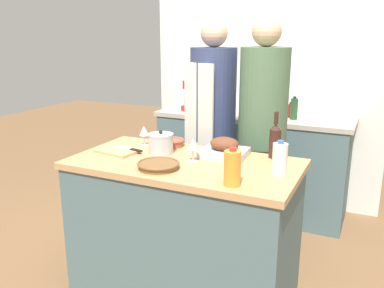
# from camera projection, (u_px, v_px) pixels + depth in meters

# --- Properties ---
(kitchen_island) EXTENTS (1.38, 0.73, 0.89)m
(kitchen_island) POSITION_uv_depth(u_px,v_px,m) (185.00, 228.00, 2.58)
(kitchen_island) COLOR #4C666B
(kitchen_island) RESTS_ON ground_plane
(back_counter) EXTENTS (1.77, 0.60, 0.93)m
(back_counter) POSITION_uv_depth(u_px,v_px,m) (252.00, 162.00, 3.84)
(back_counter) COLOR #4C666B
(back_counter) RESTS_ON ground_plane
(back_wall) EXTENTS (2.27, 0.10, 2.55)m
(back_wall) POSITION_uv_depth(u_px,v_px,m) (266.00, 73.00, 3.93)
(back_wall) COLOR silver
(back_wall) RESTS_ON ground_plane
(roasting_pan) EXTENTS (0.29, 0.26, 0.12)m
(roasting_pan) POSITION_uv_depth(u_px,v_px,m) (224.00, 149.00, 2.55)
(roasting_pan) COLOR #BCBCC1
(roasting_pan) RESTS_ON kitchen_island
(wicker_basket) EXTENTS (0.25, 0.25, 0.04)m
(wicker_basket) POSITION_uv_depth(u_px,v_px,m) (158.00, 165.00, 2.32)
(wicker_basket) COLOR brown
(wicker_basket) RESTS_ON kitchen_island
(cutting_board) EXTENTS (0.29, 0.21, 0.02)m
(cutting_board) POSITION_uv_depth(u_px,v_px,m) (118.00, 151.00, 2.64)
(cutting_board) COLOR tan
(cutting_board) RESTS_ON kitchen_island
(stock_pot) EXTENTS (0.16, 0.16, 0.15)m
(stock_pot) POSITION_uv_depth(u_px,v_px,m) (161.00, 143.00, 2.61)
(stock_pot) COLOR #B7B7BC
(stock_pot) RESTS_ON kitchen_island
(mixing_bowl) EXTENTS (0.15, 0.15, 0.05)m
(mixing_bowl) POSITION_uv_depth(u_px,v_px,m) (173.00, 142.00, 2.78)
(mixing_bowl) COLOR #A84C38
(mixing_bowl) RESTS_ON kitchen_island
(juice_jug) EXTENTS (0.09, 0.09, 0.20)m
(juice_jug) POSITION_uv_depth(u_px,v_px,m) (232.00, 168.00, 2.05)
(juice_jug) COLOR orange
(juice_jug) RESTS_ON kitchen_island
(milk_jug) EXTENTS (0.08, 0.08, 0.19)m
(milk_jug) POSITION_uv_depth(u_px,v_px,m) (280.00, 159.00, 2.21)
(milk_jug) COLOR white
(milk_jug) RESTS_ON kitchen_island
(wine_bottle_green) EXTENTS (0.07, 0.07, 0.29)m
(wine_bottle_green) POSITION_uv_depth(u_px,v_px,m) (275.00, 140.00, 2.50)
(wine_bottle_green) COLOR #381E19
(wine_bottle_green) RESTS_ON kitchen_island
(wine_glass_left) EXTENTS (0.07, 0.07, 0.14)m
(wine_glass_left) POSITION_uv_depth(u_px,v_px,m) (144.00, 131.00, 2.79)
(wine_glass_left) COLOR silver
(wine_glass_left) RESTS_ON kitchen_island
(wine_glass_right) EXTENTS (0.07, 0.07, 0.14)m
(wine_glass_right) POSITION_uv_depth(u_px,v_px,m) (193.00, 145.00, 2.43)
(wine_glass_right) COLOR silver
(wine_glass_right) RESTS_ON kitchen_island
(knife_chef) EXTENTS (0.23, 0.08, 0.01)m
(knife_chef) POSITION_uv_depth(u_px,v_px,m) (129.00, 149.00, 2.66)
(knife_chef) COLOR #B7B7BC
(knife_chef) RESTS_ON cutting_board
(stand_mixer) EXTENTS (0.18, 0.14, 0.29)m
(stand_mixer) POSITION_uv_depth(u_px,v_px,m) (193.00, 98.00, 3.85)
(stand_mixer) COLOR #B22323
(stand_mixer) RESTS_ON back_counter
(condiment_bottle_tall) EXTENTS (0.06, 0.06, 0.13)m
(condiment_bottle_tall) POSITION_uv_depth(u_px,v_px,m) (229.00, 109.00, 3.66)
(condiment_bottle_tall) COLOR #B28E2D
(condiment_bottle_tall) RESTS_ON back_counter
(condiment_bottle_short) EXTENTS (0.05, 0.05, 0.13)m
(condiment_bottle_short) POSITION_uv_depth(u_px,v_px,m) (290.00, 111.00, 3.55)
(condiment_bottle_short) COLOR maroon
(condiment_bottle_short) RESTS_ON back_counter
(condiment_bottle_extra) EXTENTS (0.06, 0.06, 0.20)m
(condiment_bottle_extra) POSITION_uv_depth(u_px,v_px,m) (294.00, 109.00, 3.46)
(condiment_bottle_extra) COLOR #234C28
(condiment_bottle_extra) RESTS_ON back_counter
(person_cook_aproned) EXTENTS (0.36, 0.39, 1.74)m
(person_cook_aproned) POSITION_uv_depth(u_px,v_px,m) (212.00, 123.00, 3.17)
(person_cook_aproned) COLOR beige
(person_cook_aproned) RESTS_ON ground_plane
(person_cook_guest) EXTENTS (0.35, 0.35, 1.75)m
(person_cook_guest) POSITION_uv_depth(u_px,v_px,m) (262.00, 128.00, 2.95)
(person_cook_guest) COLOR beige
(person_cook_guest) RESTS_ON ground_plane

